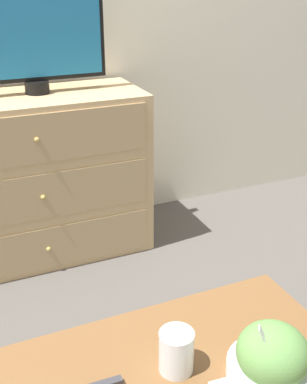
% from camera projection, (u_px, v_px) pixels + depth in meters
% --- Properties ---
extents(ground_plane, '(12.00, 12.00, 0.00)m').
position_uv_depth(ground_plane, '(28.00, 229.00, 2.79)').
color(ground_plane, '#56514C').
extents(dresser, '(1.12, 0.48, 0.84)m').
position_uv_depth(dresser, '(33.00, 179.00, 2.41)').
color(dresser, tan).
rests_on(dresser, ground_plane).
extents(tv, '(0.68, 0.11, 0.45)m').
position_uv_depth(tv, '(32.00, 40.00, 2.19)').
color(tv, black).
rests_on(tv, dresser).
extents(takeout_bowl, '(0.22, 0.22, 0.17)m').
position_uv_depth(takeout_bowl, '(272.00, 358.00, 1.17)').
color(takeout_bowl, silver).
rests_on(takeout_bowl, coffee_table).
extents(drink_cup, '(0.09, 0.09, 0.11)m').
position_uv_depth(drink_cup, '(176.00, 353.00, 1.19)').
color(drink_cup, beige).
rests_on(drink_cup, coffee_table).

